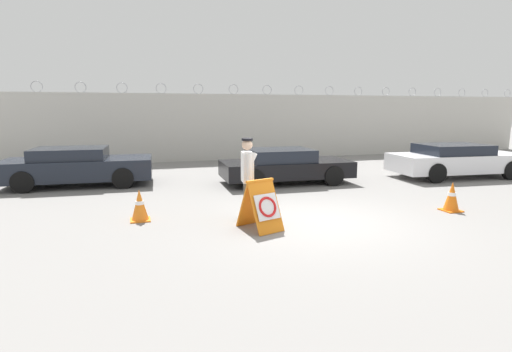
{
  "coord_description": "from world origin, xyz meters",
  "views": [
    {
      "loc": [
        -3.78,
        -7.64,
        2.43
      ],
      "look_at": [
        -0.99,
        1.49,
        0.82
      ],
      "focal_mm": 28.0,
      "sensor_mm": 36.0,
      "label": 1
    }
  ],
  "objects_px": {
    "barricade_sign": "(262,205)",
    "traffic_cone_near": "(140,205)",
    "security_guard": "(248,175)",
    "parked_car_rear_sedan": "(285,166)",
    "traffic_cone_mid": "(452,197)",
    "parked_car_far_side": "(456,160)",
    "parked_car_front_coupe": "(77,166)"
  },
  "relations": [
    {
      "from": "security_guard",
      "to": "traffic_cone_mid",
      "type": "height_order",
      "value": "security_guard"
    },
    {
      "from": "barricade_sign",
      "to": "parked_car_front_coupe",
      "type": "height_order",
      "value": "parked_car_front_coupe"
    },
    {
      "from": "traffic_cone_near",
      "to": "parked_car_front_coupe",
      "type": "distance_m",
      "value": 5.15
    },
    {
      "from": "traffic_cone_near",
      "to": "barricade_sign",
      "type": "bearing_deg",
      "value": -30.71
    },
    {
      "from": "traffic_cone_near",
      "to": "parked_car_far_side",
      "type": "height_order",
      "value": "parked_car_far_side"
    },
    {
      "from": "parked_car_far_side",
      "to": "traffic_cone_near",
      "type": "bearing_deg",
      "value": -162.28
    },
    {
      "from": "security_guard",
      "to": "parked_car_rear_sedan",
      "type": "distance_m",
      "value": 4.61
    },
    {
      "from": "barricade_sign",
      "to": "parked_car_far_side",
      "type": "bearing_deg",
      "value": 6.07
    },
    {
      "from": "security_guard",
      "to": "parked_car_rear_sedan",
      "type": "relative_size",
      "value": 0.42
    },
    {
      "from": "security_guard",
      "to": "parked_car_far_side",
      "type": "height_order",
      "value": "security_guard"
    },
    {
      "from": "parked_car_rear_sedan",
      "to": "parked_car_far_side",
      "type": "distance_m",
      "value": 6.34
    },
    {
      "from": "security_guard",
      "to": "traffic_cone_near",
      "type": "xyz_separation_m",
      "value": [
        -2.28,
        0.65,
        -0.67
      ]
    },
    {
      "from": "traffic_cone_near",
      "to": "traffic_cone_mid",
      "type": "distance_m",
      "value": 7.3
    },
    {
      "from": "barricade_sign",
      "to": "security_guard",
      "type": "xyz_separation_m",
      "value": [
        -0.08,
        0.75,
        0.51
      ]
    },
    {
      "from": "barricade_sign",
      "to": "security_guard",
      "type": "distance_m",
      "value": 0.91
    },
    {
      "from": "traffic_cone_near",
      "to": "traffic_cone_mid",
      "type": "xyz_separation_m",
      "value": [
        7.18,
        -1.32,
        0.01
      ]
    },
    {
      "from": "barricade_sign",
      "to": "traffic_cone_near",
      "type": "relative_size",
      "value": 1.48
    },
    {
      "from": "traffic_cone_mid",
      "to": "parked_car_rear_sedan",
      "type": "bearing_deg",
      "value": 118.76
    },
    {
      "from": "parked_car_far_side",
      "to": "traffic_cone_mid",
      "type": "bearing_deg",
      "value": -129.64
    },
    {
      "from": "traffic_cone_mid",
      "to": "security_guard",
      "type": "bearing_deg",
      "value": 172.22
    },
    {
      "from": "traffic_cone_near",
      "to": "parked_car_rear_sedan",
      "type": "xyz_separation_m",
      "value": [
        4.65,
        3.28,
        0.23
      ]
    },
    {
      "from": "traffic_cone_near",
      "to": "parked_car_front_coupe",
      "type": "bearing_deg",
      "value": 110.7
    },
    {
      "from": "traffic_cone_near",
      "to": "parked_car_far_side",
      "type": "bearing_deg",
      "value": 13.2
    },
    {
      "from": "barricade_sign",
      "to": "traffic_cone_near",
      "type": "distance_m",
      "value": 2.75
    },
    {
      "from": "security_guard",
      "to": "parked_car_front_coupe",
      "type": "bearing_deg",
      "value": 43.49
    },
    {
      "from": "parked_car_rear_sedan",
      "to": "security_guard",
      "type": "bearing_deg",
      "value": -119.11
    },
    {
      "from": "parked_car_rear_sedan",
      "to": "traffic_cone_near",
      "type": "bearing_deg",
      "value": -142.76
    },
    {
      "from": "traffic_cone_near",
      "to": "parked_car_rear_sedan",
      "type": "height_order",
      "value": "parked_car_rear_sedan"
    },
    {
      "from": "traffic_cone_mid",
      "to": "parked_car_front_coupe",
      "type": "xyz_separation_m",
      "value": [
        -9.0,
        6.13,
        0.27
      ]
    },
    {
      "from": "traffic_cone_mid",
      "to": "parked_car_far_side",
      "type": "distance_m",
      "value": 5.43
    },
    {
      "from": "security_guard",
      "to": "barricade_sign",
      "type": "bearing_deg",
      "value": -167.26
    },
    {
      "from": "traffic_cone_near",
      "to": "parked_car_rear_sedan",
      "type": "distance_m",
      "value": 5.7
    }
  ]
}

